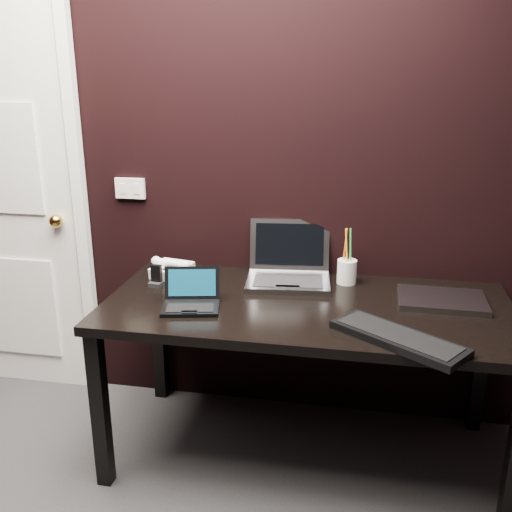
% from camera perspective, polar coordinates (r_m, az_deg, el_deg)
% --- Properties ---
extents(wall_back, '(4.00, 0.00, 4.00)m').
position_cam_1_polar(wall_back, '(2.69, -0.15, 10.13)').
color(wall_back, black).
rests_on(wall_back, ground).
extents(wall_switch, '(0.15, 0.02, 0.10)m').
position_cam_1_polar(wall_switch, '(2.89, -12.47, 6.63)').
color(wall_switch, silver).
rests_on(wall_switch, wall_back).
extents(desk, '(1.70, 0.80, 0.74)m').
position_cam_1_polar(desk, '(2.44, 5.06, -6.41)').
color(desk, black).
rests_on(desk, ground).
extents(netbook, '(0.27, 0.25, 0.15)m').
position_cam_1_polar(netbook, '(2.36, -6.52, -4.44)').
color(netbook, black).
rests_on(netbook, desk).
extents(silver_laptop, '(0.41, 0.38, 0.26)m').
position_cam_1_polar(silver_laptop, '(2.63, 3.27, -1.53)').
color(silver_laptop, gray).
rests_on(silver_laptop, desk).
extents(ext_keyboard, '(0.50, 0.42, 0.03)m').
position_cam_1_polar(ext_keyboard, '(2.13, 14.01, -7.94)').
color(ext_keyboard, black).
rests_on(ext_keyboard, desk).
extents(closed_laptop, '(0.36, 0.26, 0.02)m').
position_cam_1_polar(closed_laptop, '(2.52, 18.09, -4.19)').
color(closed_laptop, gray).
rests_on(closed_laptop, desk).
extents(desk_phone, '(0.21, 0.19, 0.10)m').
position_cam_1_polar(desk_phone, '(2.72, -8.41, -1.32)').
color(desk_phone, silver).
rests_on(desk_phone, desk).
extents(mobile_phone, '(0.06, 0.05, 0.10)m').
position_cam_1_polar(mobile_phone, '(2.61, -9.94, -2.20)').
color(mobile_phone, black).
rests_on(mobile_phone, desk).
extents(pen_cup, '(0.09, 0.09, 0.26)m').
position_cam_1_polar(pen_cup, '(2.64, 9.07, -1.44)').
color(pen_cup, silver).
rests_on(pen_cup, desk).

